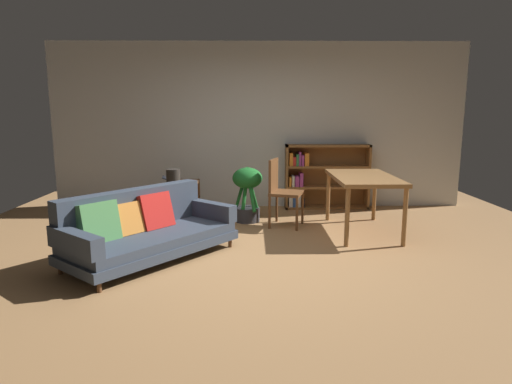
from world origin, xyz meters
The scene contains 10 objects.
ground_plane centered at (0.00, 0.00, 0.00)m, with size 8.16×8.16×0.00m, color #A87A4C.
back_wall_panel centered at (0.00, 2.70, 1.35)m, with size 6.80×0.10×2.70m, color silver.
fabric_couch centered at (-1.29, -0.02, 0.33)m, with size 1.84×1.97×0.74m.
media_console centered at (-1.13, 1.59, 0.28)m, with size 0.41×1.07×0.55m.
open_laptop centered at (-1.19, 1.76, 0.58)m, with size 0.47×0.34×0.10m.
desk_speaker centered at (-1.19, 1.29, 0.68)m, with size 0.19×0.19×0.26m.
potted_floor_plant centered at (-0.18, 1.60, 0.47)m, with size 0.43×0.52×0.81m.
dining_table centered at (1.35, 1.02, 0.68)m, with size 0.78×1.40×0.76m.
dining_chair_near centered at (0.30, 1.35, 0.53)m, with size 0.53×0.55×0.94m.
bookshelf centered at (1.04, 2.53, 0.52)m, with size 1.38×0.29×1.06m.
Camera 1 is at (-0.13, -4.68, 1.60)m, focal length 30.89 mm.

